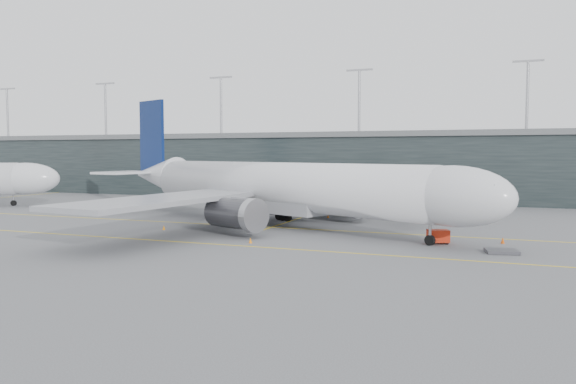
% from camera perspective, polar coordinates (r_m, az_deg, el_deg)
% --- Properties ---
extents(ground, '(320.00, 320.00, 0.00)m').
position_cam_1_polar(ground, '(85.51, -3.78, -3.11)').
color(ground, '#525256').
rests_on(ground, ground).
extents(taxiline_a, '(160.00, 0.25, 0.02)m').
position_cam_1_polar(taxiline_a, '(81.92, -4.94, -3.42)').
color(taxiline_a, yellow).
rests_on(taxiline_a, ground).
extents(taxiline_b, '(160.00, 0.25, 0.02)m').
position_cam_1_polar(taxiline_b, '(68.01, -10.83, -5.00)').
color(taxiline_b, yellow).
rests_on(taxiline_b, ground).
extents(taxiline_lead_main, '(0.25, 60.00, 0.02)m').
position_cam_1_polar(taxiline_lead_main, '(102.32, 3.45, -1.93)').
color(taxiline_lead_main, yellow).
rests_on(taxiline_lead_main, ground).
extents(terminal, '(240.00, 36.00, 29.00)m').
position_cam_1_polar(terminal, '(139.72, 6.16, 2.77)').
color(terminal, black).
rests_on(terminal, ground).
extents(main_aircraft, '(68.42, 63.12, 20.06)m').
position_cam_1_polar(main_aircraft, '(80.67, -1.10, 0.49)').
color(main_aircraft, silver).
rests_on(main_aircraft, ground).
extents(jet_bridge, '(12.26, 48.70, 7.45)m').
position_cam_1_polar(jet_bridge, '(105.16, 11.95, 1.19)').
color(jet_bridge, '#2F2F35').
rests_on(jet_bridge, ground).
extents(gse_cart, '(2.80, 2.29, 1.64)m').
position_cam_1_polar(gse_cart, '(67.63, 15.00, -4.34)').
color(gse_cart, red).
rests_on(gse_cart, ground).
extents(baggage_dolly, '(3.70, 3.21, 0.32)m').
position_cam_1_polar(baggage_dolly, '(63.66, 20.89, -5.64)').
color(baggage_dolly, '#3E3E44').
rests_on(baggage_dolly, ground).
extents(uld_a, '(2.19, 2.00, 1.62)m').
position_cam_1_polar(uld_a, '(96.44, -4.25, -1.79)').
color(uld_a, '#36363B').
rests_on(uld_a, ground).
extents(uld_b, '(2.41, 2.02, 2.01)m').
position_cam_1_polar(uld_b, '(96.36, -1.69, -1.67)').
color(uld_b, '#36363B').
rests_on(uld_b, ground).
extents(uld_c, '(2.43, 2.16, 1.86)m').
position_cam_1_polar(uld_c, '(95.97, -0.87, -1.74)').
color(uld_c, '#36363B').
rests_on(uld_c, ground).
extents(cone_nose, '(0.46, 0.46, 0.74)m').
position_cam_1_polar(cone_nose, '(70.26, 20.98, -4.61)').
color(cone_nose, '#E1530C').
rests_on(cone_nose, ground).
extents(cone_wing_stbd, '(0.41, 0.41, 0.65)m').
position_cam_1_polar(cone_wing_stbd, '(66.07, -3.83, -4.93)').
color(cone_wing_stbd, orange).
rests_on(cone_wing_stbd, ground).
extents(cone_wing_port, '(0.39, 0.39, 0.62)m').
position_cam_1_polar(cone_wing_port, '(91.56, 4.09, -2.44)').
color(cone_wing_port, '#CD5D0B').
rests_on(cone_wing_port, ground).
extents(cone_tail, '(0.39, 0.39, 0.63)m').
position_cam_1_polar(cone_tail, '(79.07, -12.50, -3.55)').
color(cone_tail, orange).
rests_on(cone_tail, ground).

